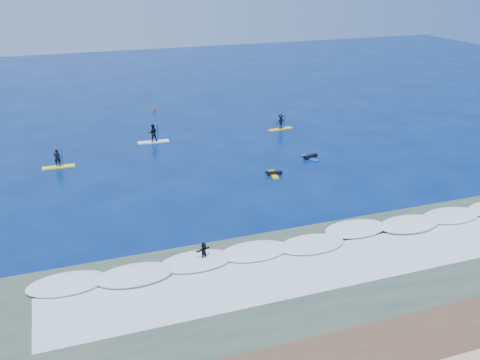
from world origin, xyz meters
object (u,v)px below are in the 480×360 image
object	(u,v)px
sup_paddler_right	(281,123)
wave_surfer	(204,252)
sup_paddler_left	(58,161)
prone_paddler_near	(274,173)
sup_paddler_center	(153,134)
marker_buoy	(154,110)
prone_paddler_far	(310,157)

from	to	relation	value
sup_paddler_right	wave_surfer	world-z (taller)	sup_paddler_right
sup_paddler_left	prone_paddler_near	xyz separation A→B (m)	(18.37, -8.61, -0.51)
sup_paddler_center	wave_surfer	size ratio (longest dim) A/B	1.87
sup_paddler_left	sup_paddler_right	size ratio (longest dim) A/B	0.99
sup_paddler_left	wave_surfer	distance (m)	22.58
prone_paddler_near	wave_surfer	distance (m)	16.09
sup_paddler_left	sup_paddler_center	distance (m)	10.85
sup_paddler_right	sup_paddler_left	bearing A→B (deg)	-178.36
sup_paddler_center	sup_paddler_right	world-z (taller)	sup_paddler_center
sup_paddler_left	prone_paddler_near	world-z (taller)	sup_paddler_left
prone_paddler_near	wave_surfer	bearing A→B (deg)	150.21
sup_paddler_left	sup_paddler_center	xyz separation A→B (m)	(9.91, 4.43, 0.21)
sup_paddler_right	marker_buoy	bearing A→B (deg)	126.81
prone_paddler_near	wave_surfer	world-z (taller)	wave_surfer
sup_paddler_right	marker_buoy	size ratio (longest dim) A/B	4.20
sup_paddler_center	sup_paddler_right	bearing A→B (deg)	2.51
marker_buoy	wave_surfer	bearing A→B (deg)	-96.39
sup_paddler_right	prone_paddler_far	size ratio (longest dim) A/B	1.33
sup_paddler_left	marker_buoy	xyz separation A→B (m)	(12.39, 16.50, -0.34)
sup_paddler_left	sup_paddler_center	bearing A→B (deg)	25.10
prone_paddler_far	sup_paddler_center	bearing A→B (deg)	38.34
sup_paddler_right	prone_paddler_near	distance (m)	14.20
wave_surfer	prone_paddler_near	bearing A→B (deg)	31.80
sup_paddler_right	prone_paddler_near	world-z (taller)	sup_paddler_right
sup_paddler_center	prone_paddler_far	distance (m)	16.97
marker_buoy	sup_paddler_left	bearing A→B (deg)	-126.91
sup_paddler_center	prone_paddler_far	xyz separation A→B (m)	(13.53, -10.20, -0.71)
wave_surfer	marker_buoy	size ratio (longest dim) A/B	2.50
sup_paddler_left	marker_buoy	size ratio (longest dim) A/B	4.17
sup_paddler_right	prone_paddler_near	bearing A→B (deg)	-124.05
prone_paddler_near	marker_buoy	size ratio (longest dim) A/B	2.91
sup_paddler_right	marker_buoy	distance (m)	17.41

